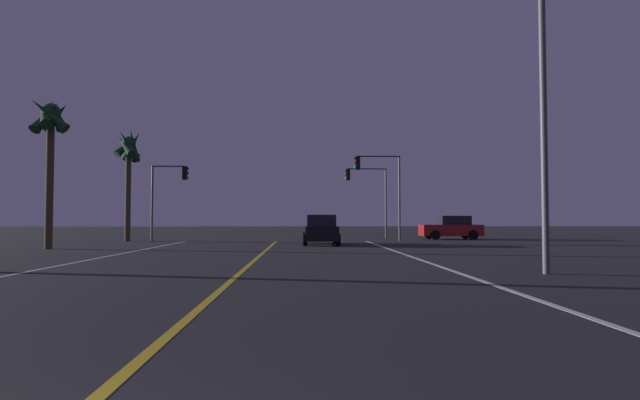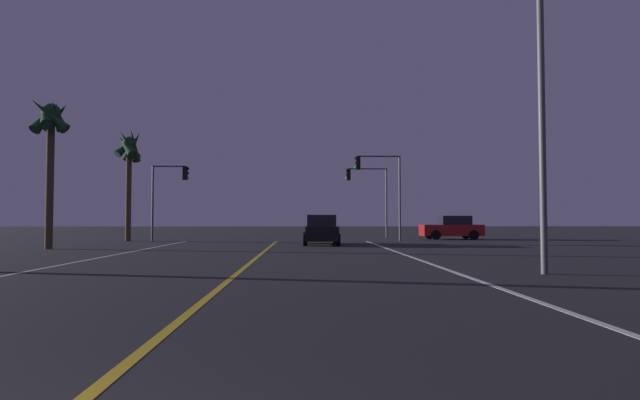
# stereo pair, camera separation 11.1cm
# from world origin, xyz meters

# --- Properties ---
(lane_edge_right) EXTENTS (0.16, 37.53, 0.01)m
(lane_edge_right) POSITION_xyz_m (5.93, 12.76, 0.00)
(lane_edge_right) COLOR silver
(lane_edge_right) RESTS_ON ground
(lane_edge_left) EXTENTS (0.16, 37.53, 0.01)m
(lane_edge_left) POSITION_xyz_m (-5.93, 12.76, 0.00)
(lane_edge_left) COLOR silver
(lane_edge_left) RESTS_ON ground
(lane_center_divider) EXTENTS (0.16, 37.53, 0.01)m
(lane_center_divider) POSITION_xyz_m (0.00, 12.76, 0.00)
(lane_center_divider) COLOR gold
(lane_center_divider) RESTS_ON ground
(car_ahead_far) EXTENTS (2.02, 4.30, 1.70)m
(car_ahead_far) POSITION_xyz_m (2.76, 27.10, 0.82)
(car_ahead_far) COLOR black
(car_ahead_far) RESTS_ON ground
(car_crossing_side) EXTENTS (4.30, 2.02, 1.70)m
(car_crossing_side) POSITION_xyz_m (12.47, 34.31, 0.82)
(car_crossing_side) COLOR black
(car_crossing_side) RESTS_ON ground
(traffic_light_near_right) EXTENTS (3.14, 0.36, 5.76)m
(traffic_light_near_right) POSITION_xyz_m (6.83, 32.03, 4.26)
(traffic_light_near_right) COLOR #4C4C51
(traffic_light_near_right) RESTS_ON ground
(traffic_light_near_left) EXTENTS (2.46, 0.36, 5.03)m
(traffic_light_near_left) POSITION_xyz_m (-7.11, 32.03, 3.72)
(traffic_light_near_left) COLOR #4C4C51
(traffic_light_near_left) RESTS_ON ground
(traffic_light_far_right) EXTENTS (3.30, 0.36, 5.46)m
(traffic_light_far_right) POSITION_xyz_m (6.72, 37.53, 4.06)
(traffic_light_far_right) COLOR #4C4C51
(traffic_light_far_right) RESTS_ON ground
(street_lamp_right_near) EXTENTS (2.44, 0.44, 8.18)m
(street_lamp_right_near) POSITION_xyz_m (7.63, 11.52, 5.20)
(street_lamp_right_near) COLOR #4C4C51
(street_lamp_right_near) RESTS_ON ground
(palm_tree_left_mid) EXTENTS (2.07, 2.19, 7.55)m
(palm_tree_left_mid) POSITION_xyz_m (-10.72, 23.34, 5.99)
(palm_tree_left_mid) COLOR #473826
(palm_tree_left_mid) RESTS_ON ground
(palm_tree_left_far) EXTENTS (2.23, 2.16, 7.48)m
(palm_tree_left_far) POSITION_xyz_m (-9.82, 32.01, 5.85)
(palm_tree_left_far) COLOR #473826
(palm_tree_left_far) RESTS_ON ground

